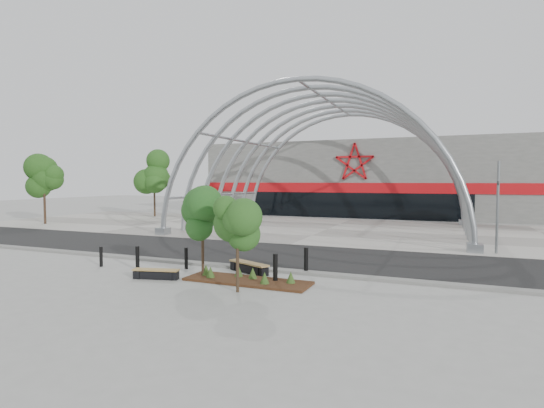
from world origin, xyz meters
The scene contains 19 objects.
ground centered at (0.00, 0.00, 0.00)m, with size 140.00×140.00×0.00m, color #959690.
road centered at (0.00, 3.50, 0.01)m, with size 140.00×7.00×0.02m, color black.
forecourt centered at (0.00, 15.50, 0.02)m, with size 60.00×17.00×0.04m, color gray.
kerb centered at (0.00, -0.25, 0.06)m, with size 60.00×0.50×0.12m, color slate.
arena_building centered at (0.00, 33.45, 3.99)m, with size 34.00×15.24×8.00m.
vault_canopy centered at (0.00, 15.50, 0.02)m, with size 20.80×15.80×20.36m.
planting_bed centered at (1.55, -2.39, 0.12)m, with size 4.89×1.57×0.52m.
signal_pole centered at (11.02, 8.03, 2.53)m, with size 0.29×0.68×4.85m.
street_tree_0 centered at (-0.35, -2.37, 2.52)m, with size 1.54×1.54×3.50m.
street_tree_1 centered at (1.92, -3.82, 2.29)m, with size 1.35×1.35×3.19m.
bench_0 centered at (-1.92, -3.28, 0.19)m, with size 1.87×0.82×0.38m.
bench_1 centered at (0.96, -0.90, 0.21)m, with size 2.09×1.28×0.44m.
bollard_0 centered at (-5.69, -2.26, 0.45)m, with size 0.14×0.14×0.89m, color black.
bollard_1 centered at (-3.69, -2.23, 0.52)m, with size 0.17×0.17×1.03m, color black.
bollard_2 centered at (-1.90, -1.23, 0.47)m, with size 0.15×0.15×0.93m, color black.
bollard_3 centered at (3.21, -0.12, 0.54)m, with size 0.17×0.17×1.08m, color black.
bollard_4 centered at (2.64, -2.11, 0.55)m, with size 0.18×0.18×1.10m, color black.
bg_tree_0 centered at (-20.00, 20.00, 4.64)m, with size 3.00×3.00×6.45m.
bg_tree_2 centered at (-24.00, 10.00, 3.86)m, with size 2.55×2.55×5.38m.
Camera 1 is at (8.49, -16.72, 3.85)m, focal length 28.00 mm.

